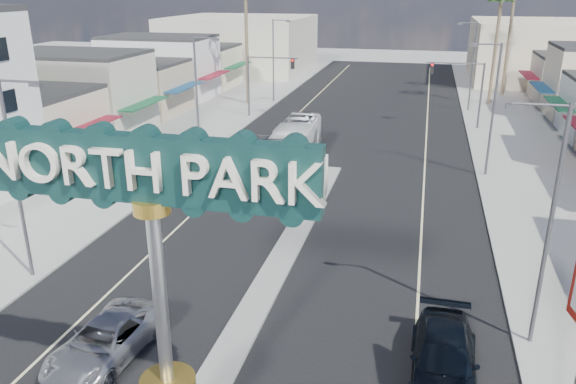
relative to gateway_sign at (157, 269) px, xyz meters
The scene contains 22 objects.
ground 28.64m from the gateway_sign, 90.00° to the left, with size 160.00×160.00×0.00m, color gray.
road 28.64m from the gateway_sign, 90.00° to the left, with size 20.00×120.00×0.01m, color black.
median_island 13.37m from the gateway_sign, 90.00° to the left, with size 1.30×30.00×0.16m, color gray.
sidewalk_left 31.87m from the gateway_sign, 116.55° to the left, with size 8.00×120.00×0.12m, color gray.
sidewalk_right 31.87m from the gateway_sign, 63.45° to the left, with size 8.00×120.00×0.12m, color gray.
storefront_row_left 47.62m from the gateway_sign, 120.33° to the left, with size 12.00×42.00×6.00m, color beige.
backdrop_far_left 76.29m from the gateway_sign, 106.77° to the left, with size 20.00×20.00×8.00m, color #B7B29E.
backdrop_far_right 76.29m from the gateway_sign, 73.23° to the left, with size 20.00×20.00×8.00m, color beige.
gateway_sign is the anchor object (origin of this frame).
traffic_signal_left 43.04m from the gateway_sign, 102.33° to the left, with size 5.09×0.45×6.00m.
traffic_signal_right 43.04m from the gateway_sign, 77.67° to the left, with size 5.09×0.45×6.00m.
streetlight_l_near 13.19m from the gateway_sign, 142.45° to the left, with size 2.03×0.22×9.00m.
streetlight_l_mid 29.91m from the gateway_sign, 110.42° to the left, with size 2.03×0.22×9.00m.
streetlight_l_far 51.10m from the gateway_sign, 101.78° to the left, with size 2.03×0.22×9.00m.
streetlight_r_near 13.19m from the gateway_sign, 37.55° to the left, with size 2.03×0.22×9.00m.
streetlight_r_mid 29.91m from the gateway_sign, 69.58° to the left, with size 2.03×0.22×9.00m.
streetlight_r_far 51.10m from the gateway_sign, 78.22° to the left, with size 2.03×0.22×9.00m.
palm_right_mid 55.76m from the gateway_sign, 76.47° to the left, with size 2.60×2.60×12.10m.
suv_left 7.54m from the gateway_sign, 139.72° to the left, with size 2.38×5.16×1.43m, color #A6A7AB.
suv_right 10.41m from the gateway_sign, 35.08° to the left, with size 2.19×5.38×1.56m, color black.
car_parked_left 30.56m from the gateway_sign, 101.97° to the left, with size 1.70×4.23×1.44m, color #5C5C60.
city_bus 28.44m from the gateway_sign, 96.24° to the left, with size 2.48×10.58×2.95m, color white.
Camera 1 is at (6.07, -9.20, 12.50)m, focal length 35.00 mm.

